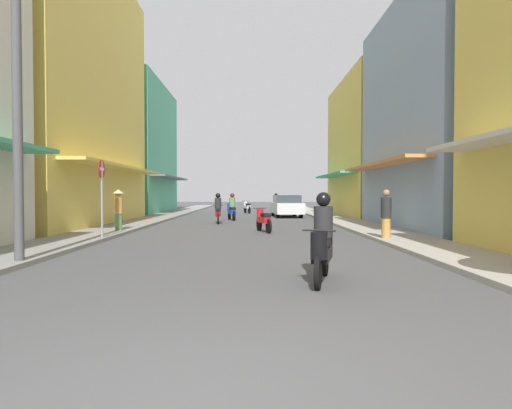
{
  "coord_description": "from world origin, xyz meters",
  "views": [
    {
      "loc": [
        0.36,
        -3.12,
        1.55
      ],
      "look_at": [
        0.58,
        17.32,
        1.04
      ],
      "focal_mm": 30.44,
      "sensor_mm": 36.0,
      "label": 1
    }
  ],
  "objects_px": {
    "motorbike_white": "(247,207)",
    "motorbike_silver": "(276,204)",
    "parked_car": "(287,206)",
    "utility_pole": "(17,77)",
    "motorbike_red": "(263,220)",
    "street_sign_no_entry": "(102,189)",
    "pedestrian_foreground": "(386,216)",
    "pedestrian_midway": "(118,209)",
    "motorbike_blue": "(232,208)",
    "motorbike_black": "(322,242)",
    "motorbike_maroon": "(218,210)"
  },
  "relations": [
    {
      "from": "motorbike_maroon",
      "to": "pedestrian_midway",
      "type": "bearing_deg",
      "value": -122.12
    },
    {
      "from": "motorbike_red",
      "to": "utility_pole",
      "type": "height_order",
      "value": "utility_pole"
    },
    {
      "from": "pedestrian_foreground",
      "to": "pedestrian_midway",
      "type": "relative_size",
      "value": 0.98
    },
    {
      "from": "utility_pole",
      "to": "motorbike_black",
      "type": "bearing_deg",
      "value": -15.46
    },
    {
      "from": "motorbike_red",
      "to": "utility_pole",
      "type": "bearing_deg",
      "value": -123.81
    },
    {
      "from": "motorbike_red",
      "to": "street_sign_no_entry",
      "type": "height_order",
      "value": "street_sign_no_entry"
    },
    {
      "from": "motorbike_white",
      "to": "motorbike_blue",
      "type": "distance_m",
      "value": 9.14
    },
    {
      "from": "motorbike_blue",
      "to": "motorbike_black",
      "type": "distance_m",
      "value": 17.73
    },
    {
      "from": "motorbike_white",
      "to": "motorbike_blue",
      "type": "relative_size",
      "value": 1.0
    },
    {
      "from": "motorbike_white",
      "to": "motorbike_silver",
      "type": "bearing_deg",
      "value": 10.9
    },
    {
      "from": "motorbike_red",
      "to": "pedestrian_foreground",
      "type": "height_order",
      "value": "pedestrian_foreground"
    },
    {
      "from": "motorbike_black",
      "to": "parked_car",
      "type": "height_order",
      "value": "motorbike_black"
    },
    {
      "from": "motorbike_white",
      "to": "pedestrian_midway",
      "type": "xyz_separation_m",
      "value": [
        -4.85,
        -17.29,
        0.46
      ]
    },
    {
      "from": "parked_car",
      "to": "utility_pole",
      "type": "relative_size",
      "value": 0.53
    },
    {
      "from": "motorbike_maroon",
      "to": "parked_car",
      "type": "bearing_deg",
      "value": 56.91
    },
    {
      "from": "motorbike_red",
      "to": "motorbike_maroon",
      "type": "xyz_separation_m",
      "value": [
        -2.22,
        5.04,
        0.2
      ]
    },
    {
      "from": "utility_pole",
      "to": "motorbike_red",
      "type": "bearing_deg",
      "value": 56.19
    },
    {
      "from": "motorbike_maroon",
      "to": "utility_pole",
      "type": "distance_m",
      "value": 13.98
    },
    {
      "from": "motorbike_red",
      "to": "street_sign_no_entry",
      "type": "distance_m",
      "value": 6.4
    },
    {
      "from": "parked_car",
      "to": "street_sign_no_entry",
      "type": "bearing_deg",
      "value": -116.32
    },
    {
      "from": "motorbike_white",
      "to": "pedestrian_foreground",
      "type": "xyz_separation_m",
      "value": [
        4.68,
        -20.39,
        0.34
      ]
    },
    {
      "from": "pedestrian_foreground",
      "to": "pedestrian_midway",
      "type": "height_order",
      "value": "pedestrian_midway"
    },
    {
      "from": "pedestrian_foreground",
      "to": "motorbike_maroon",
      "type": "bearing_deg",
      "value": 125.1
    },
    {
      "from": "utility_pole",
      "to": "street_sign_no_entry",
      "type": "bearing_deg",
      "value": 88.82
    },
    {
      "from": "motorbike_blue",
      "to": "parked_car",
      "type": "distance_m",
      "value": 4.99
    },
    {
      "from": "pedestrian_midway",
      "to": "motorbike_silver",
      "type": "bearing_deg",
      "value": 67.91
    },
    {
      "from": "motorbike_silver",
      "to": "pedestrian_midway",
      "type": "relative_size",
      "value": 1.04
    },
    {
      "from": "motorbike_black",
      "to": "street_sign_no_entry",
      "type": "distance_m",
      "value": 9.04
    },
    {
      "from": "street_sign_no_entry",
      "to": "utility_pole",
      "type": "bearing_deg",
      "value": -91.18
    },
    {
      "from": "motorbike_maroon",
      "to": "pedestrian_midway",
      "type": "relative_size",
      "value": 1.06
    },
    {
      "from": "street_sign_no_entry",
      "to": "motorbike_blue",
      "type": "bearing_deg",
      "value": 71.28
    },
    {
      "from": "parked_car",
      "to": "utility_pole",
      "type": "bearing_deg",
      "value": -110.61
    },
    {
      "from": "motorbike_red",
      "to": "parked_car",
      "type": "relative_size",
      "value": 0.42
    },
    {
      "from": "motorbike_black",
      "to": "utility_pole",
      "type": "relative_size",
      "value": 0.22
    },
    {
      "from": "motorbike_blue",
      "to": "motorbike_maroon",
      "type": "distance_m",
      "value": 2.73
    },
    {
      "from": "motorbike_red",
      "to": "parked_car",
      "type": "bearing_deg",
      "value": 80.68
    },
    {
      "from": "motorbike_silver",
      "to": "pedestrian_foreground",
      "type": "xyz_separation_m",
      "value": [
        2.33,
        -20.85,
        0.14
      ]
    },
    {
      "from": "pedestrian_foreground",
      "to": "utility_pole",
      "type": "distance_m",
      "value": 10.84
    },
    {
      "from": "motorbike_red",
      "to": "motorbike_black",
      "type": "relative_size",
      "value": 1.0
    },
    {
      "from": "pedestrian_foreground",
      "to": "pedestrian_midway",
      "type": "distance_m",
      "value": 10.02
    },
    {
      "from": "motorbike_blue",
      "to": "street_sign_no_entry",
      "type": "distance_m",
      "value": 11.65
    },
    {
      "from": "utility_pole",
      "to": "pedestrian_foreground",
      "type": "bearing_deg",
      "value": 26.11
    },
    {
      "from": "motorbike_blue",
      "to": "street_sign_no_entry",
      "type": "bearing_deg",
      "value": -108.72
    },
    {
      "from": "motorbike_white",
      "to": "pedestrian_midway",
      "type": "bearing_deg",
      "value": -105.66
    },
    {
      "from": "parked_car",
      "to": "pedestrian_midway",
      "type": "bearing_deg",
      "value": -122.64
    },
    {
      "from": "motorbike_red",
      "to": "motorbike_maroon",
      "type": "bearing_deg",
      "value": 113.72
    },
    {
      "from": "parked_car",
      "to": "pedestrian_foreground",
      "type": "distance_m",
      "value": 15.0
    },
    {
      "from": "parked_car",
      "to": "pedestrian_midway",
      "type": "xyz_separation_m",
      "value": [
        -7.53,
        -11.76,
        0.23
      ]
    },
    {
      "from": "pedestrian_foreground",
      "to": "utility_pole",
      "type": "bearing_deg",
      "value": -153.89
    },
    {
      "from": "motorbike_white",
      "to": "pedestrian_foreground",
      "type": "height_order",
      "value": "pedestrian_foreground"
    }
  ]
}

